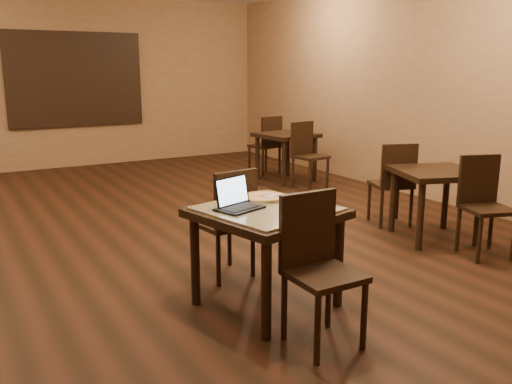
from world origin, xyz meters
TOP-DOWN VIEW (x-y plane):
  - ground at (0.00, 0.00)m, footprint 10.00×10.00m
  - wall_back at (0.00, 5.00)m, footprint 8.00×0.02m
  - wall_right at (4.00, 0.00)m, footprint 0.02×10.00m
  - mural at (0.50, 4.96)m, footprint 2.34×0.05m
  - tiled_table at (0.32, -1.79)m, footprint 1.11×1.11m
  - chair_main_near at (0.32, -2.40)m, footprint 0.43×0.43m
  - chair_main_far at (0.33, -1.17)m, footprint 0.46×0.46m
  - laptop at (0.12, -1.68)m, footprint 0.38×0.35m
  - plate at (0.54, -1.97)m, footprint 0.26×0.26m
  - pizza_slice at (0.54, -1.97)m, footprint 0.26×0.26m
  - pizza_pan at (0.44, -1.55)m, footprint 0.40×0.40m
  - pizza_whole at (0.44, -1.55)m, footprint 0.33×0.33m
  - spatula at (0.46, -1.57)m, footprint 0.20×0.24m
  - napkin_roll at (0.72, -1.93)m, footprint 0.12×0.15m
  - other_table_a at (3.00, 2.00)m, footprint 0.90×0.90m
  - other_table_a_chair_near at (2.99, 1.43)m, footprint 0.47×0.47m
  - other_table_a_chair_far at (3.01, 2.57)m, footprint 0.47×0.47m
  - other_table_c at (2.68, -1.27)m, footprint 1.00×1.00m
  - other_table_c_chair_near at (2.71, -1.83)m, footprint 0.53×0.53m
  - other_table_c_chair_far at (2.65, -0.71)m, footprint 0.53×0.53m

SIDE VIEW (x-z plane):
  - ground at x=0.00m, z-range 0.00..0.00m
  - chair_main_far at x=0.33m, z-range 0.06..1.01m
  - other_table_c_chair_near at x=2.71m, z-range 0.06..1.01m
  - other_table_c_chair_far at x=2.65m, z-range 0.06..1.01m
  - other_table_a_chair_near at x=2.99m, z-range 0.06..1.04m
  - other_table_a_chair_far at x=3.01m, z-range 0.06..1.04m
  - chair_main_near at x=0.32m, z-range 0.06..1.05m
  - other_table_c at x=2.68m, z-range 0.24..0.98m
  - other_table_a at x=3.00m, z-range 0.25..1.00m
  - tiled_table at x=0.32m, z-range 0.28..1.04m
  - pizza_pan at x=0.44m, z-range 0.76..0.77m
  - plate at x=0.54m, z-range 0.76..0.78m
  - napkin_roll at x=0.72m, z-range 0.76..0.80m
  - pizza_whole at x=0.44m, z-range 0.77..0.79m
  - pizza_slice at x=0.54m, z-range 0.77..0.80m
  - spatula at x=0.46m, z-range 0.79..0.79m
  - laptop at x=0.12m, z-range 0.71..0.93m
  - wall_back at x=0.00m, z-range 0.00..3.00m
  - wall_right at x=4.00m, z-range 0.00..3.00m
  - mural at x=0.50m, z-range 0.73..2.37m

